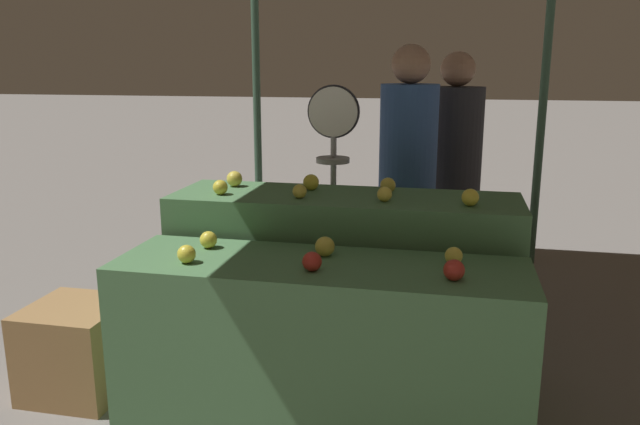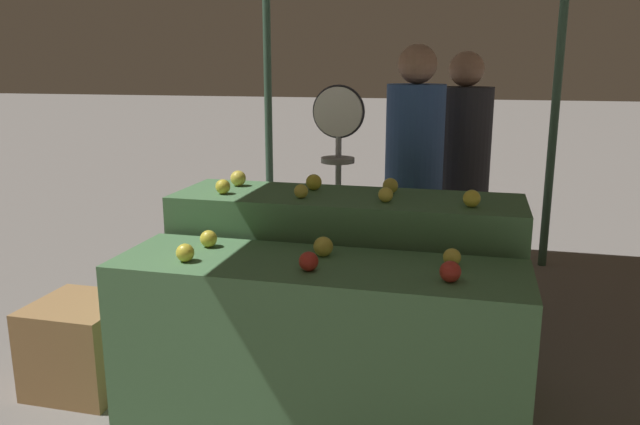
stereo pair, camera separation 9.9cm
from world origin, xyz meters
TOP-DOWN VIEW (x-y plane):
  - display_counter_front at (0.00, 0.00)m, footprint 1.78×0.55m
  - display_counter_back at (0.00, 0.60)m, footprint 1.78×0.55m
  - apple_front_0 at (-0.56, -0.12)m, footprint 0.08×0.08m
  - apple_front_1 at (-0.01, -0.11)m, footprint 0.08×0.08m
  - apple_front_2 at (0.56, -0.10)m, footprint 0.08×0.08m
  - apple_front_3 at (-0.55, 0.11)m, footprint 0.08×0.08m
  - apple_front_4 at (0.00, 0.11)m, footprint 0.09×0.09m
  - apple_front_5 at (0.56, 0.10)m, footprint 0.08×0.08m
  - apple_back_0 at (-0.63, 0.49)m, footprint 0.08×0.08m
  - apple_back_1 at (-0.21, 0.48)m, footprint 0.07×0.07m
  - apple_back_2 at (0.22, 0.50)m, footprint 0.07×0.07m
  - apple_back_3 at (0.62, 0.49)m, footprint 0.08×0.08m
  - apple_back_4 at (-0.63, 0.71)m, footprint 0.09×0.09m
  - apple_back_5 at (-0.20, 0.70)m, footprint 0.09×0.09m
  - apple_back_6 at (0.21, 0.71)m, footprint 0.08×0.08m
  - produce_scale at (-0.17, 1.14)m, footprint 0.31×0.20m
  - person_vendor_at_scale at (0.26, 1.46)m, footprint 0.49×0.49m
  - person_customer_left at (0.54, 1.94)m, footprint 0.52×0.52m
  - wooden_crate_side at (-1.35, 0.21)m, footprint 0.48×0.48m

SIDE VIEW (x-z plane):
  - wooden_crate_side at x=-1.35m, z-range 0.00..0.48m
  - display_counter_front at x=0.00m, z-range 0.00..0.87m
  - display_counter_back at x=0.00m, z-range 0.00..1.05m
  - apple_front_5 at x=0.56m, z-range 0.87..0.95m
  - apple_front_0 at x=-0.56m, z-range 0.87..0.95m
  - apple_front_3 at x=-0.55m, z-range 0.87..0.95m
  - apple_front_1 at x=-0.01m, z-range 0.87..0.95m
  - apple_front_2 at x=0.56m, z-range 0.87..0.96m
  - apple_front_4 at x=0.00m, z-range 0.87..0.96m
  - person_customer_left at x=0.54m, z-range 0.14..1.92m
  - person_vendor_at_scale at x=0.26m, z-range 0.15..1.97m
  - apple_back_1 at x=-0.21m, z-range 1.05..1.12m
  - apple_back_2 at x=0.22m, z-range 1.05..1.12m
  - apple_back_0 at x=-0.63m, z-range 1.05..1.12m
  - apple_back_6 at x=0.21m, z-range 1.05..1.13m
  - apple_back_3 at x=0.62m, z-range 1.05..1.13m
  - apple_back_5 at x=-0.20m, z-range 1.05..1.13m
  - apple_back_4 at x=-0.63m, z-range 1.05..1.13m
  - produce_scale at x=-0.17m, z-range 0.37..1.96m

